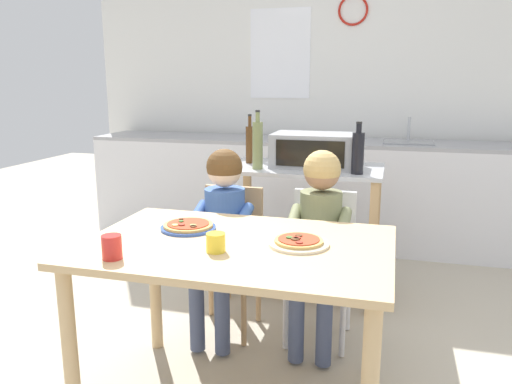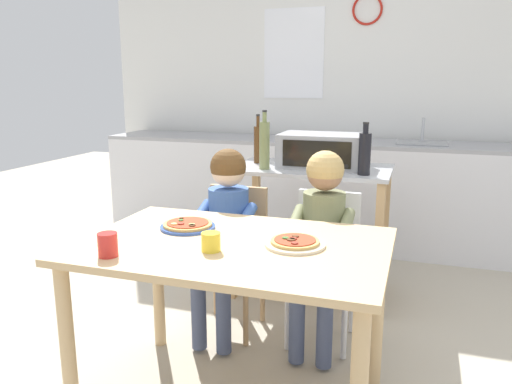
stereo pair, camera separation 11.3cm
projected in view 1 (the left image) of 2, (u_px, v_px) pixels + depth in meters
ground_plane at (289, 301)px, 3.29m from camera, size 11.11×11.11×0.00m
back_wall_tiled at (329, 87)px, 4.61m from camera, size 4.56×0.14×2.70m
kitchen_counter at (320, 191)px, 4.43m from camera, size 4.10×0.60×1.11m
kitchen_island_cart at (303, 209)px, 3.33m from camera, size 1.01×0.59×0.87m
toaster_oven at (314, 150)px, 3.24m from camera, size 0.53×0.35×0.22m
bottle_clear_vinegar at (256, 145)px, 3.51m from camera, size 0.06×0.06×0.26m
bottle_dark_olive_oil at (258, 144)px, 3.14m from camera, size 0.07×0.07×0.37m
bottle_squat_spirits at (250, 144)px, 3.38m from camera, size 0.06×0.06×0.33m
bottle_tall_green_wine at (358, 152)px, 2.98m from camera, size 0.07×0.07×0.31m
dining_table at (237, 267)px, 2.10m from camera, size 1.27×0.85×0.76m
dining_chair_left at (229, 248)px, 2.86m from camera, size 0.36×0.36×0.81m
dining_chair_right at (321, 254)px, 2.76m from camera, size 0.36×0.36×0.81m
child_in_blue_striped_shirt at (222, 220)px, 2.71m from camera, size 0.32×0.42×1.04m
child_in_olive_shirt at (319, 225)px, 2.60m from camera, size 0.32×0.42×1.05m
pizza_plate_blue_rimmed at (188, 226)px, 2.26m from camera, size 0.25×0.25×0.03m
pizza_plate_cream at (299, 242)px, 2.04m from camera, size 0.25×0.25×0.03m
drinking_cup_red at (112, 247)px, 1.88m from camera, size 0.08×0.08×0.09m
drinking_cup_yellow at (216, 243)px, 1.96m from camera, size 0.08×0.08×0.08m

